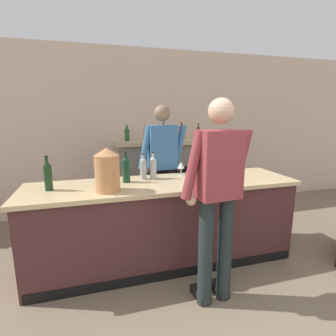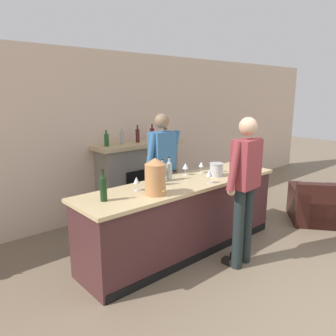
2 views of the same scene
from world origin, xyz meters
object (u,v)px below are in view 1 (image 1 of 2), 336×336
object	(u,v)px
wine_glass_back_row	(190,175)
wine_glass_mid_counter	(181,165)
person_customer	(217,195)
wine_glass_front_right	(99,174)
wine_bottle_cabernet_heavy	(153,167)
wine_bottle_burgundy_dark	(143,168)
copper_dispenser	(107,170)
ice_bucket_steel	(214,172)
wine_bottle_rose_blush	(126,169)
wine_glass_front_left	(202,166)
person_bartender	(162,167)
wine_glass_near_bucket	(225,167)
fireplace_stone	(164,175)
wine_bottle_merlot_tall	(48,175)

from	to	relation	value
wine_glass_back_row	wine_glass_mid_counter	size ratio (longest dim) A/B	1.05
person_customer	wine_glass_front_right	xyz separation A→B (m)	(-0.94, 0.86, 0.06)
wine_bottle_cabernet_heavy	wine_glass_back_row	bearing A→B (deg)	-57.46
wine_bottle_burgundy_dark	copper_dispenser	bearing A→B (deg)	-138.59
wine_bottle_burgundy_dark	wine_bottle_cabernet_heavy	xyz separation A→B (m)	(0.12, -0.00, 0.01)
person_customer	ice_bucket_steel	xyz separation A→B (m)	(0.30, 0.69, 0.03)
ice_bucket_steel	wine_glass_front_right	size ratio (longest dim) A/B	1.16
wine_bottle_burgundy_dark	wine_glass_back_row	bearing A→B (deg)	-48.38
wine_bottle_cabernet_heavy	wine_bottle_rose_blush	distance (m)	0.33
wine_bottle_burgundy_dark	wine_glass_front_left	xyz separation A→B (m)	(0.73, -0.01, -0.02)
person_bartender	wine_glass_near_bucket	bearing A→B (deg)	-40.08
fireplace_stone	wine_glass_back_row	xyz separation A→B (m)	(-0.23, -1.83, 0.44)
person_bartender	ice_bucket_steel	world-z (taller)	person_bartender
wine_glass_front_right	wine_bottle_cabernet_heavy	bearing A→B (deg)	9.39
person_customer	wine_glass_near_bucket	distance (m)	0.96
wine_bottle_cabernet_heavy	wine_glass_near_bucket	bearing A→B (deg)	-9.55
person_customer	wine_bottle_burgundy_dark	bearing A→B (deg)	115.23
wine_bottle_merlot_tall	wine_glass_mid_counter	distance (m)	1.48
wine_bottle_merlot_tall	wine_bottle_burgundy_dark	world-z (taller)	wine_bottle_merlot_tall
person_bartender	wine_glass_near_bucket	xyz separation A→B (m)	(0.63, -0.53, 0.07)
person_customer	wine_glass_back_row	distance (m)	0.52
person_bartender	wine_bottle_burgundy_dark	bearing A→B (deg)	-130.43
person_customer	wine_bottle_rose_blush	world-z (taller)	person_customer
fireplace_stone	wine_glass_mid_counter	world-z (taller)	fireplace_stone
copper_dispenser	wine_glass_mid_counter	size ratio (longest dim) A/B	2.50
wine_bottle_cabernet_heavy	wine_glass_front_left	size ratio (longest dim) A/B	1.91
fireplace_stone	wine_glass_mid_counter	size ratio (longest dim) A/B	9.60
wine_bottle_cabernet_heavy	person_bartender	bearing A→B (deg)	61.16
wine_bottle_cabernet_heavy	copper_dispenser	bearing A→B (deg)	-145.48
fireplace_stone	wine_bottle_rose_blush	distance (m)	1.74
person_bartender	wine_glass_back_row	xyz separation A→B (m)	(0.07, -0.84, 0.08)
fireplace_stone	wine_glass_mid_counter	distance (m)	1.40
wine_glass_front_left	wine_glass_front_right	distance (m)	1.22
ice_bucket_steel	wine_bottle_rose_blush	xyz separation A→B (m)	(-0.96, 0.20, 0.06)
person_bartender	wine_bottle_cabernet_heavy	bearing A→B (deg)	-118.84
copper_dispenser	wine_glass_back_row	xyz separation A→B (m)	(0.82, -0.08, -0.09)
wine_bottle_cabernet_heavy	wine_glass_front_left	bearing A→B (deg)	-0.66
wine_bottle_burgundy_dark	wine_bottle_rose_blush	bearing A→B (deg)	-159.15
fireplace_stone	wine_glass_near_bucket	world-z (taller)	fireplace_stone
wine_bottle_merlot_tall	wine_glass_mid_counter	world-z (taller)	wine_bottle_merlot_tall
person_bartender	wine_glass_back_row	size ratio (longest dim) A/B	10.10
wine_bottle_merlot_tall	wine_glass_near_bucket	xyz separation A→B (m)	(1.94, 0.03, -0.03)
wine_bottle_rose_blush	wine_glass_front_left	bearing A→B (deg)	4.18
wine_bottle_merlot_tall	wine_glass_near_bucket	bearing A→B (deg)	0.99
wine_bottle_rose_blush	wine_glass_near_bucket	world-z (taller)	wine_bottle_rose_blush
person_bartender	wine_glass_near_bucket	distance (m)	0.83
person_customer	wine_glass_front_right	world-z (taller)	person_customer
ice_bucket_steel	wine_glass_back_row	size ratio (longest dim) A/B	1.09
wine_glass_front_left	wine_glass_near_bucket	world-z (taller)	wine_glass_near_bucket
fireplace_stone	wine_bottle_rose_blush	bearing A→B (deg)	-119.70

